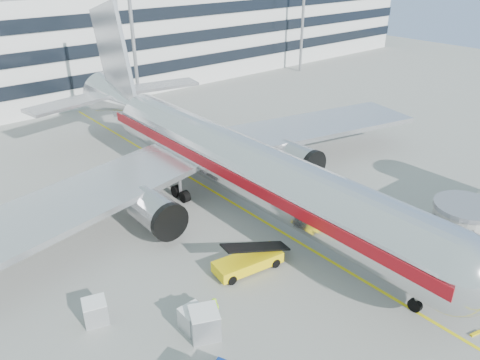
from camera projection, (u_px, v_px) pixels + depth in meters
ground at (319, 254)px, 35.32m from camera, size 180.00×180.00×0.00m
lead_in_line at (235, 204)px, 42.20m from camera, size 0.25×70.00×0.01m
main_jet at (223, 156)px, 41.50m from camera, size 50.95×48.70×16.06m
terminal at (37, 43)px, 71.73m from camera, size 150.00×24.25×15.60m
belt_loader at (248, 261)px, 33.35m from camera, size 5.42×2.54×2.54m
cargo_container_left at (204, 323)px, 27.56m from camera, size 2.21×2.21×1.78m
cargo_container_right at (95, 311)px, 28.67m from camera, size 1.74×1.74×1.49m
cargo_container_front at (193, 319)px, 28.09m from camera, size 1.38×1.38×1.47m
ramp_worker at (215, 310)px, 28.56m from camera, size 0.77×0.69×1.78m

